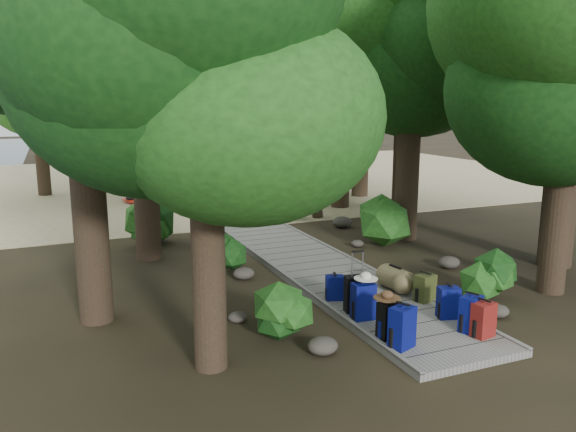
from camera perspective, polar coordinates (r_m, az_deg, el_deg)
name	(u,v)px	position (r m, az deg, el deg)	size (l,w,h in m)	color
ground	(322,273)	(12.52, 3.48, -5.77)	(120.00, 120.00, 0.00)	#322919
sand_beach	(174,181)	(27.48, -11.48, 3.48)	(40.00, 22.00, 0.02)	#D1B78D
boardwalk	(303,259)	(13.37, 1.58, -4.37)	(2.00, 12.00, 0.12)	gray
backpack_left_a	(402,325)	(8.61, 11.52, -10.81)	(0.37, 0.26, 0.70)	#090671
backpack_left_b	(389,318)	(8.93, 10.27, -10.18)	(0.34, 0.24, 0.63)	black
backpack_left_c	(363,299)	(9.59, 7.65, -8.38)	(0.37, 0.26, 0.69)	#090671
backpack_left_d	(335,286)	(10.48, 4.77, -7.13)	(0.33, 0.24, 0.50)	#090671
backpack_right_a	(484,318)	(9.34, 19.25, -9.74)	(0.34, 0.24, 0.61)	maroon
backpack_right_b	(471,312)	(9.47, 18.08, -9.24)	(0.36, 0.25, 0.65)	#090671
backpack_right_c	(448,301)	(9.94, 15.98, -8.29)	(0.35, 0.25, 0.59)	#090671
backpack_right_d	(425,286)	(10.66, 13.76, -6.97)	(0.36, 0.26, 0.55)	#40421E
duffel_right_khaki	(395,278)	(11.18, 10.82, -6.25)	(0.44, 0.66, 0.44)	brown
suitcase_on_boardwalk	(357,294)	(9.91, 6.99, -7.84)	(0.41, 0.23, 0.64)	black
lone_suitcase_on_sand	(228,201)	(19.80, -6.16, 1.57)	(0.40, 0.23, 0.62)	black
hat_brown	(387,294)	(8.81, 10.05, -7.84)	(0.42, 0.42, 0.13)	#51351E
hat_white	(366,275)	(9.51, 7.92, -5.95)	(0.40, 0.40, 0.13)	silver
kayak	(131,200)	(21.63, -15.63, 1.61)	(0.65, 2.99, 0.30)	red
sun_lounger	(291,187)	(23.14, 0.36, 3.01)	(0.59, 1.83, 0.59)	silver
tree_right_a	(568,99)	(11.89, 26.57, 10.54)	(4.51, 4.51, 7.51)	black
tree_right_c	(412,72)	(15.52, 12.45, 14.07)	(5.18, 5.18, 8.97)	black
tree_right_d	(408,59)	(18.30, 12.12, 15.35)	(5.49, 5.49, 10.06)	black
tree_right_e	(342,77)	(20.05, 5.56, 13.92)	(5.10, 5.10, 9.18)	black
tree_right_f	(362,77)	(22.62, 7.58, 13.79)	(5.23, 5.23, 9.34)	black
tree_left_a	(205,132)	(7.50, -8.46, 8.43)	(3.98, 3.98, 6.64)	black
tree_left_b	(80,79)	(9.74, -20.35, 12.89)	(4.51, 4.51, 8.12)	black
tree_left_c	(140,75)	(13.55, -14.78, 13.64)	(4.95, 4.95, 8.61)	black
tree_back_a	(141,93)	(25.96, -14.72, 12.01)	(4.78, 4.78, 8.26)	black
tree_back_b	(205,76)	(28.10, -8.45, 13.90)	(5.57, 5.57, 9.94)	black
tree_back_c	(276,89)	(28.13, -1.19, 12.74)	(4.83, 4.83, 8.70)	black
tree_back_d	(37,102)	(24.66, -24.12, 10.48)	(4.46, 4.46, 7.43)	black
palm_right_a	(319,87)	(18.34, 3.18, 12.99)	(4.93, 4.93, 8.41)	#154011
palm_right_b	(322,90)	(24.33, 3.43, 12.65)	(4.38, 4.38, 8.46)	#154011
palm_right_c	(231,103)	(24.93, -5.77, 11.35)	(4.64, 4.64, 7.38)	#154011
palm_left_a	(78,124)	(17.56, -20.57, 8.75)	(3.89, 3.89, 6.19)	#154011
rock_left_a	(323,346)	(8.62, 3.56, -13.02)	(0.47, 0.42, 0.26)	#4C473F
rock_left_b	(238,317)	(9.80, -5.12, -10.18)	(0.34, 0.30, 0.18)	#4C473F
rock_left_c	(244,273)	(12.06, -4.53, -5.84)	(0.46, 0.41, 0.25)	#4C473F
rock_left_d	(198,247)	(14.49, -9.16, -3.17)	(0.31, 0.28, 0.17)	#4C473F
rock_right_a	(498,311)	(10.63, 20.53, -9.03)	(0.41, 0.37, 0.22)	#4C473F
rock_right_b	(449,262)	(13.30, 16.04, -4.55)	(0.50, 0.45, 0.28)	#4C473F
rock_right_c	(357,244)	(14.76, 7.05, -2.79)	(0.34, 0.31, 0.19)	#4C473F
rock_right_d	(342,222)	(17.00, 5.54, -0.62)	(0.61, 0.55, 0.33)	#4C473F
shrub_left_a	(284,315)	(8.86, -0.42, -9.98)	(1.02, 1.02, 0.92)	#1B4314
shrub_left_b	(223,251)	(12.79, -6.59, -3.53)	(0.92, 0.92, 0.83)	#1B4314
shrub_left_c	(150,223)	(15.35, -13.82, -0.66)	(1.27, 1.27, 1.15)	#1B4314
shrub_right_a	(486,277)	(11.33, 19.44, -5.83)	(1.03, 1.03, 0.92)	#1B4314
shrub_right_b	(384,220)	(15.00, 9.69, -0.38)	(1.49, 1.49, 1.34)	#1B4314
shrub_right_c	(290,210)	(18.08, 0.23, 0.66)	(0.72, 0.72, 0.65)	#1B4314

